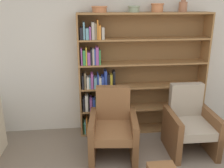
{
  "coord_description": "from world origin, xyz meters",
  "views": [
    {
      "loc": [
        -0.88,
        -1.51,
        2.09
      ],
      "look_at": [
        -0.5,
        1.84,
        0.95
      ],
      "focal_mm": 40.0,
      "sensor_mm": 36.0,
      "label": 1
    }
  ],
  "objects": [
    {
      "name": "armchair_cushioned",
      "position": [
        0.59,
        1.54,
        0.4
      ],
      "size": [
        0.65,
        0.69,
        0.94
      ],
      "rotation": [
        0.0,
        0.0,
        3.13
      ],
      "color": "brown",
      "rests_on": "ground"
    },
    {
      "name": "bookshelf",
      "position": [
        -0.18,
        2.21,
        0.92
      ],
      "size": [
        2.02,
        0.3,
        1.92
      ],
      "color": "olive",
      "rests_on": "ground"
    },
    {
      "name": "armchair_leather",
      "position": [
        -0.52,
        1.54,
        0.4
      ],
      "size": [
        0.71,
        0.74,
        0.94
      ],
      "rotation": [
        0.0,
        0.0,
        3.04
      ],
      "color": "brown",
      "rests_on": "ground"
    },
    {
      "name": "bowl_brass",
      "position": [
        0.21,
        2.2,
        1.99
      ],
      "size": [
        0.2,
        0.2,
        0.12
      ],
      "color": "#C67547",
      "rests_on": "bookshelf"
    },
    {
      "name": "vase_tall",
      "position": [
        0.59,
        2.2,
        2.0
      ],
      "size": [
        0.12,
        0.12,
        0.18
      ],
      "color": "#A36647",
      "rests_on": "bookshelf"
    },
    {
      "name": "wall_back",
      "position": [
        0.0,
        2.39,
        1.38
      ],
      "size": [
        12.0,
        0.06,
        2.75
      ],
      "color": "silver",
      "rests_on": "ground"
    },
    {
      "name": "bowl_sage",
      "position": [
        -0.64,
        2.2,
        1.97
      ],
      "size": [
        0.23,
        0.23,
        0.09
      ],
      "color": "#C67547",
      "rests_on": "bookshelf"
    },
    {
      "name": "bowl_terracotta",
      "position": [
        -0.14,
        2.2,
        1.97
      ],
      "size": [
        0.18,
        0.18,
        0.09
      ],
      "color": "gray",
      "rests_on": "bookshelf"
    }
  ]
}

